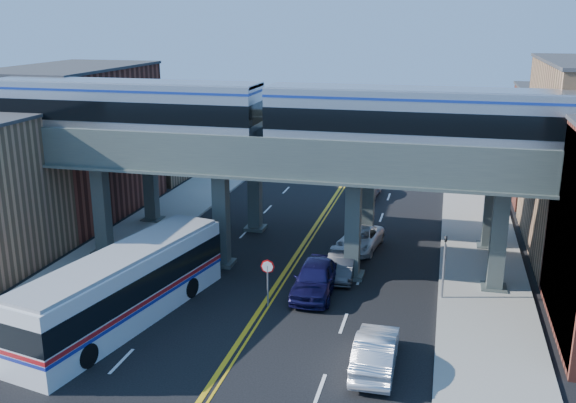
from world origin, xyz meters
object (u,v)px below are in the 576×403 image
at_px(stop_sign, 268,275).
at_px(car_parked_curb, 375,352).
at_px(traffic_signal, 444,260).
at_px(car_lane_c, 360,239).
at_px(transit_train, 419,120).
at_px(transit_bus, 124,288).
at_px(car_lane_b, 342,264).
at_px(car_lane_d, 365,187).
at_px(car_lane_a, 315,278).

distance_m(stop_sign, car_parked_curb, 7.95).
distance_m(traffic_signal, car_lane_c, 8.82).
bearing_deg(transit_train, transit_bus, -148.45).
height_order(traffic_signal, car_lane_b, traffic_signal).
bearing_deg(transit_train, car_parked_curb, -95.21).
distance_m(stop_sign, car_lane_d, 22.85).
bearing_deg(car_lane_a, traffic_signal, 5.67).
height_order(car_lane_a, car_parked_curb, car_lane_a).
xyz_separation_m(traffic_signal, car_lane_c, (-5.37, 6.81, -1.60)).
height_order(transit_train, car_lane_d, transit_train).
height_order(transit_train, car_lane_b, transit_train).
bearing_deg(transit_train, car_lane_c, 126.60).
relative_size(transit_train, car_lane_d, 8.99).
relative_size(transit_train, car_lane_c, 10.19).
bearing_deg(car_parked_curb, car_lane_b, -73.11).
bearing_deg(traffic_signal, transit_train, 131.98).
height_order(transit_bus, car_lane_a, transit_bus).
relative_size(car_lane_a, car_lane_d, 0.95).
bearing_deg(car_lane_b, car_lane_d, 90.44).
bearing_deg(stop_sign, car_lane_b, 58.45).
bearing_deg(car_parked_curb, transit_train, -95.67).
distance_m(car_lane_d, car_parked_curb, 27.89).
relative_size(transit_bus, car_lane_c, 2.74).
bearing_deg(car_lane_a, transit_train, 28.20).
distance_m(transit_train, car_parked_curb, 13.14).
bearing_deg(stop_sign, traffic_signal, 18.63).
xyz_separation_m(car_lane_c, car_parked_curb, (2.67, -14.69, 0.12)).
height_order(traffic_signal, car_parked_curb, traffic_signal).
height_order(car_lane_b, car_parked_curb, car_parked_curb).
bearing_deg(car_lane_a, car_lane_d, 88.72).
bearing_deg(car_lane_b, stop_sign, -124.00).
relative_size(car_lane_c, car_lane_d, 0.88).
bearing_deg(car_lane_a, car_lane_c, 78.35).
height_order(car_lane_c, car_lane_d, car_lane_d).
bearing_deg(stop_sign, transit_train, 35.15).
distance_m(transit_train, transit_bus, 17.65).
height_order(traffic_signal, car_lane_a, traffic_signal).
xyz_separation_m(transit_train, car_lane_c, (-3.57, 4.81, -8.73)).
xyz_separation_m(traffic_signal, car_parked_curb, (-2.70, -7.88, -1.48)).
bearing_deg(stop_sign, transit_bus, -152.76).
xyz_separation_m(transit_bus, car_lane_a, (8.56, 5.53, -0.86)).
relative_size(transit_train, car_lane_a, 9.49).
bearing_deg(car_lane_d, transit_bus, -105.44).
relative_size(stop_sign, traffic_signal, 0.64).
bearing_deg(transit_bus, car_parked_curb, -85.50).
relative_size(traffic_signal, transit_bus, 0.30).
xyz_separation_m(car_lane_b, car_lane_d, (-0.89, 17.68, 0.09)).
relative_size(car_lane_c, car_parked_curb, 1.01).
relative_size(stop_sign, car_lane_c, 0.52).
distance_m(car_lane_a, car_parked_curb, 8.19).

